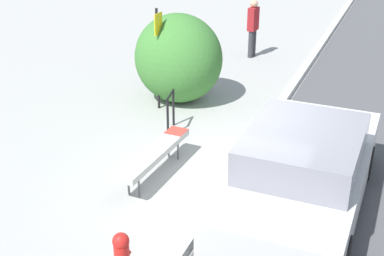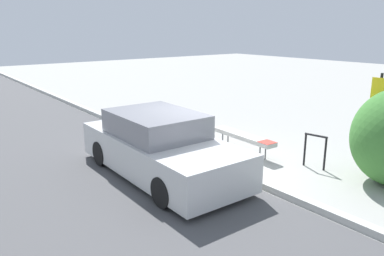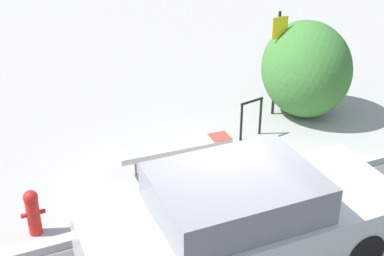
% 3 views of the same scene
% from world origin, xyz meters
% --- Properties ---
extents(ground_plane, '(60.00, 60.00, 0.00)m').
position_xyz_m(ground_plane, '(0.00, 0.00, 0.00)').
color(ground_plane, '#9E9E99').
extents(curb, '(60.00, 0.20, 0.13)m').
position_xyz_m(curb, '(0.00, 0.00, 0.07)').
color(curb, '#B7B7B2').
rests_on(curb, ground_plane).
extents(bench, '(2.10, 0.45, 0.51)m').
position_xyz_m(bench, '(-0.26, 1.29, 0.44)').
color(bench, '#515156').
rests_on(bench, ground_plane).
extents(bike_rack, '(0.55, 0.15, 0.83)m').
position_xyz_m(bike_rack, '(1.58, 1.82, 0.50)').
color(bike_rack, black).
rests_on(bike_rack, ground_plane).
extents(sign_post, '(0.36, 0.08, 2.30)m').
position_xyz_m(sign_post, '(2.57, 2.56, 1.38)').
color(sign_post, black).
rests_on(sign_post, ground_plane).
extents(shrub_hedge, '(1.85, 2.07, 2.08)m').
position_xyz_m(shrub_hedge, '(3.18, 2.34, 1.04)').
color(shrub_hedge, '#3D7A33').
rests_on(shrub_hedge, ground_plane).
extents(pedestrian, '(0.41, 0.26, 1.69)m').
position_xyz_m(pedestrian, '(7.17, 1.72, 0.90)').
color(pedestrian, '#333338').
rests_on(pedestrian, ground_plane).
extents(parked_car_near, '(4.52, 1.90, 1.42)m').
position_xyz_m(parked_car_near, '(-0.33, -1.31, 0.65)').
color(parked_car_near, black).
rests_on(parked_car_near, ground_plane).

